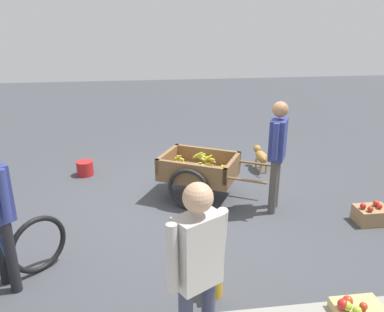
% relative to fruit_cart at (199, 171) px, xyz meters
% --- Properties ---
extents(ground_plane, '(24.00, 24.00, 0.00)m').
position_rel_fruit_cart_xyz_m(ground_plane, '(0.22, 0.27, -0.44)').
color(ground_plane, '#3D3F44').
extents(fruit_cart, '(1.81, 1.45, 0.74)m').
position_rel_fruit_cart_xyz_m(fruit_cart, '(0.00, 0.00, 0.00)').
color(fruit_cart, brown).
rests_on(fruit_cart, ground).
extents(vendor_person, '(0.34, 0.47, 1.60)m').
position_rel_fruit_cart_xyz_m(vendor_person, '(-1.00, 0.54, 0.52)').
color(vendor_person, '#4C4742').
rests_on(vendor_person, ground).
extents(dog, '(0.19, 0.67, 0.40)m').
position_rel_fruit_cart_xyz_m(dog, '(-1.28, -0.98, -0.17)').
color(dog, '#AD7A38').
rests_on(dog, ground).
extents(fire_hydrant, '(0.25, 0.25, 0.67)m').
position_rel_fruit_cart_xyz_m(fire_hydrant, '(0.20, 2.25, -0.10)').
color(fire_hydrant, gold).
rests_on(fire_hydrant, ground).
extents(plastic_bucket, '(0.29, 0.29, 0.26)m').
position_rel_fruit_cart_xyz_m(plastic_bucket, '(1.87, -1.15, -0.31)').
color(plastic_bucket, '#B21E1E').
rests_on(plastic_bucket, ground).
extents(mixed_fruit_crate, '(0.44, 0.32, 0.30)m').
position_rel_fruit_cart_xyz_m(mixed_fruit_crate, '(-2.22, 1.08, -0.32)').
color(mixed_fruit_crate, '#99754C').
rests_on(mixed_fruit_crate, ground).
extents(bystander_person, '(0.46, 0.36, 1.62)m').
position_rel_fruit_cart_xyz_m(bystander_person, '(0.48, 3.06, 0.53)').
color(bystander_person, '#333851').
rests_on(bystander_person, ground).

